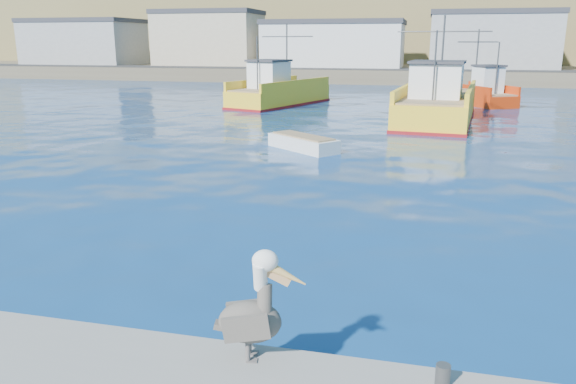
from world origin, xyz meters
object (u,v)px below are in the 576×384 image
object	(u,v)px
skiff_mid	(303,144)
trawler_yellow_a	(278,93)
pelican	(253,313)
boat_orange	(481,92)
trawler_yellow_b	(437,104)

from	to	relation	value
skiff_mid	trawler_yellow_a	bearing A→B (deg)	108.33
pelican	boat_orange	bearing A→B (deg)	81.16
skiff_mid	pelican	size ratio (longest dim) A/B	2.28
skiff_mid	pelican	distance (m)	18.98
trawler_yellow_a	trawler_yellow_b	distance (m)	14.12
trawler_yellow_b	boat_orange	size ratio (longest dim) A/B	1.70
trawler_yellow_a	boat_orange	bearing A→B (deg)	14.92
trawler_yellow_b	trawler_yellow_a	bearing A→B (deg)	150.44
trawler_yellow_b	boat_orange	world-z (taller)	trawler_yellow_b
trawler_yellow_a	boat_orange	world-z (taller)	trawler_yellow_a
skiff_mid	pelican	world-z (taller)	pelican
boat_orange	skiff_mid	bearing A→B (deg)	-113.39
boat_orange	skiff_mid	distance (m)	24.59
trawler_yellow_a	skiff_mid	bearing A→B (deg)	-71.67
trawler_yellow_a	pelican	xyz separation A→B (m)	(9.42, -37.00, 0.22)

